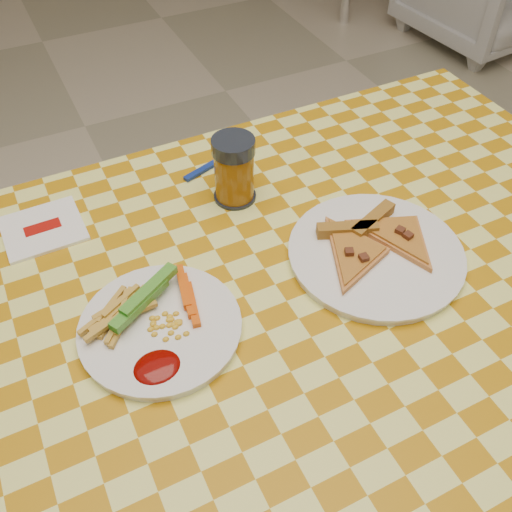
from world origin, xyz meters
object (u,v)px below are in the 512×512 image
object	(u,v)px
plate_left	(161,329)
plate_right	(375,255)
table	(285,332)

from	to	relation	value
plate_left	plate_right	distance (m)	0.34
plate_right	plate_left	bearing A→B (deg)	177.85
table	plate_left	world-z (taller)	plate_left
plate_left	table	bearing A→B (deg)	-9.14
table	plate_right	distance (m)	0.18
table	plate_right	xyz separation A→B (m)	(0.16, 0.02, 0.08)
table	plate_right	world-z (taller)	plate_right
table	plate_left	xyz separation A→B (m)	(-0.18, 0.03, 0.08)
table	plate_left	bearing A→B (deg)	170.86
table	plate_right	size ratio (longest dim) A/B	4.87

